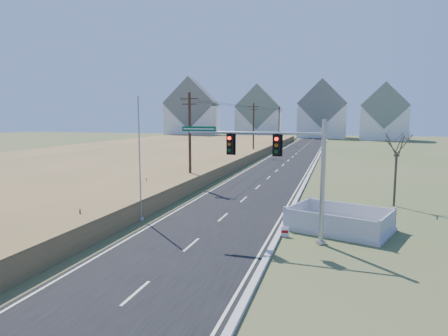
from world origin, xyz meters
TOP-DOWN VIEW (x-y plane):
  - ground at (0.00, 0.00)m, footprint 260.00×260.00m
  - road at (0.00, 50.00)m, footprint 8.00×180.00m
  - curb at (4.15, 50.00)m, footprint 0.30×180.00m
  - reed_marsh at (-24.00, 40.00)m, footprint 38.00×110.00m
  - utility_pole_near at (-6.50, 15.00)m, footprint 1.80×0.26m
  - utility_pole_mid at (-6.50, 45.00)m, footprint 1.80×0.26m
  - utility_pole_far at (-6.50, 75.00)m, footprint 1.80×0.26m
  - condo_nw at (-38.00, 100.00)m, footprint 17.69×13.38m
  - condo_nnw at (-18.00, 108.00)m, footprint 14.93×11.17m
  - condo_n at (2.00, 112.00)m, footprint 15.27×10.20m
  - condo_ne at (20.00, 104.00)m, footprint 14.12×10.51m
  - traffic_signal_mast at (4.67, 0.29)m, footprint 8.27×0.77m
  - fence_enclosure at (7.44, 3.17)m, footprint 6.70×5.60m
  - open_sign at (4.50, 0.93)m, footprint 0.45×0.11m
  - flagpole at (-4.99, 1.99)m, footprint 0.36×0.36m
  - bare_tree at (11.43, 10.99)m, footprint 2.25×2.25m

SIDE VIEW (x-z plane):
  - ground at x=0.00m, z-range 0.00..0.00m
  - road at x=0.00m, z-range 0.00..0.06m
  - curb at x=4.15m, z-range 0.00..0.18m
  - fence_enclosure at x=7.44m, z-range -0.38..0.92m
  - open_sign at x=4.50m, z-range 0.02..0.57m
  - reed_marsh at x=-24.00m, z-range 0.00..1.30m
  - flagpole at x=-4.99m, z-range -0.81..7.22m
  - traffic_signal_mast at x=4.67m, z-range 0.81..7.39m
  - utility_pole_near at x=-6.50m, z-range 0.18..9.18m
  - utility_pole_mid at x=-6.50m, z-range 0.18..9.18m
  - utility_pole_far at x=-6.50m, z-range 0.18..9.18m
  - bare_tree at x=11.43m, z-range 1.82..7.77m
  - condo_ne at x=20.00m, z-range -1.42..15.10m
  - condo_nnw at x=-18.00m, z-range -1.58..15.45m
  - condo_n at x=2.00m, z-range -1.66..16.88m
  - condo_nw at x=-38.00m, z-range -1.82..17.23m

